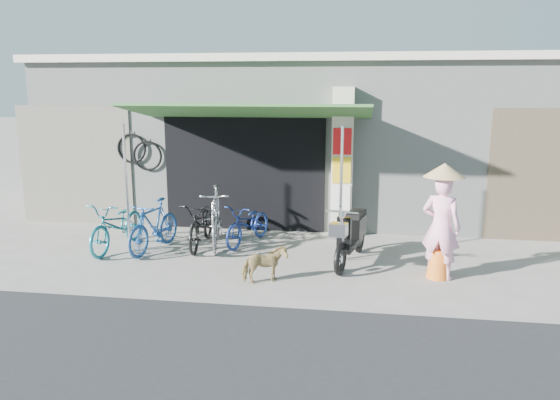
# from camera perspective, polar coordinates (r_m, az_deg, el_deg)

# --- Properties ---
(ground) EXTENTS (80.00, 80.00, 0.00)m
(ground) POSITION_cam_1_polar(r_m,az_deg,el_deg) (9.12, 0.31, -7.49)
(ground) COLOR gray
(ground) RESTS_ON ground
(bicycle_shop) EXTENTS (12.30, 5.30, 3.66)m
(bicycle_shop) POSITION_cam_1_polar(r_m,az_deg,el_deg) (13.71, 3.38, 6.90)
(bicycle_shop) COLOR #A1A79F
(bicycle_shop) RESTS_ON ground
(shop_pillar) EXTENTS (0.42, 0.44, 3.00)m
(shop_pillar) POSITION_cam_1_polar(r_m,az_deg,el_deg) (11.07, 6.52, 3.89)
(shop_pillar) COLOR beige
(shop_pillar) RESTS_ON ground
(awning) EXTENTS (4.60, 1.88, 2.72)m
(awning) POSITION_cam_1_polar(r_m,az_deg,el_deg) (10.37, -3.37, 9.05)
(awning) COLOR #2D5D2A
(awning) RESTS_ON ground
(neighbour_right) EXTENTS (2.60, 0.06, 2.60)m
(neighbour_right) POSITION_cam_1_polar(r_m,az_deg,el_deg) (11.85, 27.02, 2.22)
(neighbour_right) COLOR brown
(neighbour_right) RESTS_ON ground
(neighbour_left) EXTENTS (2.60, 0.06, 2.60)m
(neighbour_left) POSITION_cam_1_polar(r_m,az_deg,el_deg) (12.85, -20.59, 3.42)
(neighbour_left) COLOR #6B665B
(neighbour_left) RESTS_ON ground
(bike_teal) EXTENTS (0.81, 1.85, 0.94)m
(bike_teal) POSITION_cam_1_polar(r_m,az_deg,el_deg) (10.63, -16.59, -2.51)
(bike_teal) COLOR #1C7482
(bike_teal) RESTS_ON ground
(bike_blue) EXTENTS (0.77, 1.66, 0.96)m
(bike_blue) POSITION_cam_1_polar(r_m,az_deg,el_deg) (10.35, -13.04, -2.66)
(bike_blue) COLOR #1F4C8F
(bike_blue) RESTS_ON ground
(bike_black) EXTENTS (0.69, 1.74, 0.90)m
(bike_black) POSITION_cam_1_polar(r_m,az_deg,el_deg) (10.49, -8.19, -2.45)
(bike_black) COLOR black
(bike_black) RESTS_ON ground
(bike_silver) EXTENTS (0.92, 1.97, 1.14)m
(bike_silver) POSITION_cam_1_polar(r_m,az_deg,el_deg) (10.46, -6.70, -1.77)
(bike_silver) COLOR #A6A5AA
(bike_silver) RESTS_ON ground
(bike_navy) EXTENTS (1.00, 1.63, 0.81)m
(bike_navy) POSITION_cam_1_polar(r_m,az_deg,el_deg) (10.57, -3.31, -2.49)
(bike_navy) COLOR navy
(bike_navy) RESTS_ON ground
(street_dog) EXTENTS (0.77, 0.61, 0.59)m
(street_dog) POSITION_cam_1_polar(r_m,az_deg,el_deg) (8.54, -1.65, -6.78)
(street_dog) COLOR tan
(street_dog) RESTS_ON ground
(moped) EXTENTS (0.68, 1.86, 1.07)m
(moped) POSITION_cam_1_polar(r_m,az_deg,el_deg) (9.53, 7.47, -3.68)
(moped) COLOR black
(moped) RESTS_ON ground
(nun) EXTENTS (0.72, 0.64, 1.86)m
(nun) POSITION_cam_1_polar(r_m,az_deg,el_deg) (8.95, 16.50, -2.28)
(nun) COLOR #FFABCB
(nun) RESTS_ON ground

